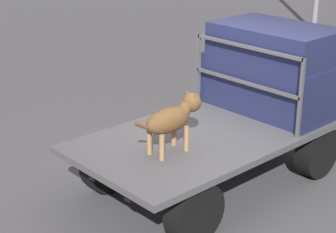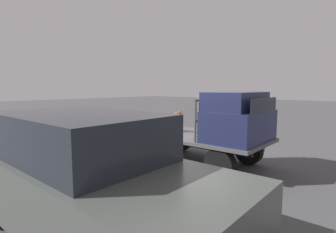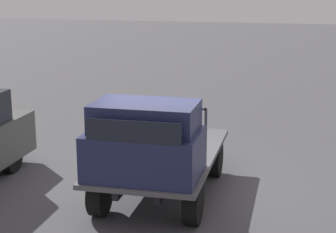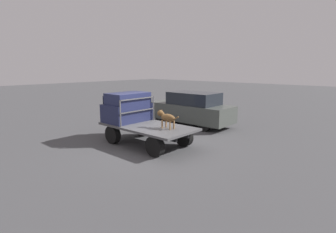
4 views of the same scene
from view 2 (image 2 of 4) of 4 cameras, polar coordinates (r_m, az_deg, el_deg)
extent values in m
plane|color=#474749|center=(7.34, 6.24, -9.86)|extent=(80.00, 80.00, 0.00)
cylinder|color=black|center=(7.38, 17.24, -7.19)|extent=(0.71, 0.24, 0.71)
cylinder|color=black|center=(6.02, 11.20, -10.08)|extent=(0.71, 0.24, 0.71)
cylinder|color=black|center=(8.53, 2.83, -5.10)|extent=(0.71, 0.24, 0.71)
cylinder|color=black|center=(7.39, -4.68, -6.91)|extent=(0.71, 0.24, 0.71)
cube|color=black|center=(7.47, 7.73, -4.90)|extent=(3.42, 0.10, 0.18)
cube|color=black|center=(6.93, 4.75, -5.73)|extent=(3.42, 0.10, 0.18)
cube|color=#4C4C4F|center=(7.17, 6.31, -4.28)|extent=(3.72, 1.88, 0.08)
cube|color=#1E2347|center=(6.51, 15.15, -1.96)|extent=(1.21, 1.76, 0.72)
cube|color=#1E2347|center=(6.50, 14.58, 3.22)|extent=(1.03, 1.62, 0.44)
cube|color=black|center=(6.23, 20.22, 2.29)|extent=(0.02, 1.44, 0.33)
cube|color=#4C4C4F|center=(7.56, 13.41, 0.24)|extent=(0.04, 0.04, 1.00)
cube|color=#4C4C4F|center=(6.09, 5.94, -1.05)|extent=(0.04, 0.04, 1.00)
cube|color=#4C4C4F|center=(6.77, 10.15, 3.68)|extent=(0.04, 1.72, 0.04)
cube|color=#4C4C4F|center=(6.81, 10.08, -0.33)|extent=(0.04, 1.72, 0.04)
cylinder|color=#9E7547|center=(7.57, 1.61, -2.23)|extent=(0.06, 0.06, 0.30)
cylinder|color=#9E7547|center=(7.41, 0.58, -2.42)|extent=(0.06, 0.06, 0.30)
cylinder|color=#9E7547|center=(7.81, -0.55, -1.96)|extent=(0.06, 0.06, 0.30)
cylinder|color=#9E7547|center=(7.66, -1.60, -2.13)|extent=(0.06, 0.06, 0.30)
ellipsoid|color=brown|center=(7.58, 0.00, -0.37)|extent=(0.61, 0.28, 0.28)
sphere|color=#9E7547|center=(7.48, 0.98, -0.85)|extent=(0.13, 0.13, 0.13)
cylinder|color=brown|center=(7.40, 1.52, 0.07)|extent=(0.20, 0.16, 0.19)
sphere|color=brown|center=(7.33, 2.22, 0.41)|extent=(0.23, 0.23, 0.23)
cone|color=#9E7547|center=(7.27, 2.82, 0.22)|extent=(0.13, 0.13, 0.13)
cone|color=brown|center=(7.37, 2.46, 1.20)|extent=(0.06, 0.08, 0.10)
cone|color=brown|center=(7.28, 1.84, 1.13)|extent=(0.06, 0.08, 0.10)
cylinder|color=brown|center=(7.82, -2.02, 0.04)|extent=(0.26, 0.04, 0.17)
cylinder|color=black|center=(3.52, 7.96, -23.34)|extent=(0.60, 0.20, 0.60)
cylinder|color=black|center=(5.39, -18.24, -12.83)|extent=(0.60, 0.20, 0.60)
cube|color=#474C47|center=(3.81, -16.87, -15.01)|extent=(4.46, 1.71, 0.84)
cube|color=#1E232B|center=(3.80, -19.03, -3.83)|extent=(2.45, 1.54, 0.61)
camera|label=1|loc=(9.10, -41.46, 13.85)|focal=60.00mm
camera|label=3|loc=(9.86, 75.18, 12.08)|focal=60.00mm
camera|label=4|loc=(16.74, -0.57, 9.42)|focal=28.00mm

